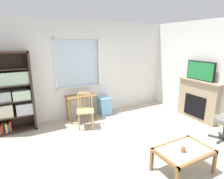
{
  "coord_description": "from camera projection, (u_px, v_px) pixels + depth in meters",
  "views": [
    {
      "loc": [
        -1.94,
        -2.86,
        2.19
      ],
      "look_at": [
        0.11,
        0.95,
        1.04
      ],
      "focal_mm": 29.75,
      "sensor_mm": 36.0,
      "label": 1
    }
  ],
  "objects": [
    {
      "name": "ground",
      "position": [
        129.0,
        149.0,
        3.89
      ],
      "size": [
        6.25,
        5.51,
        0.02
      ],
      "primitive_type": "cube",
      "color": "#B2A893"
    },
    {
      "name": "wall_back_with_window",
      "position": [
        89.0,
        70.0,
        5.47
      ],
      "size": [
        5.25,
        0.15,
        2.72
      ],
      "color": "silver",
      "rests_on": "ground"
    },
    {
      "name": "wall_right",
      "position": [
        218.0,
        74.0,
        4.77
      ],
      "size": [
        0.12,
        4.71,
        2.72
      ],
      "primitive_type": "cube",
      "color": "silver",
      "rests_on": "ground"
    },
    {
      "name": "bookshelf",
      "position": [
        13.0,
        95.0,
        4.43
      ],
      "size": [
        0.9,
        0.38,
        1.96
      ],
      "color": "#38281E",
      "rests_on": "ground"
    },
    {
      "name": "desk_under_window",
      "position": [
        81.0,
        100.0,
        5.19
      ],
      "size": [
        0.82,
        0.46,
        0.71
      ],
      "color": "brown",
      "rests_on": "ground"
    },
    {
      "name": "wooden_chair",
      "position": [
        85.0,
        110.0,
        4.75
      ],
      "size": [
        0.53,
        0.52,
        0.9
      ],
      "color": "tan",
      "rests_on": "ground"
    },
    {
      "name": "plastic_drawer_unit",
      "position": [
        104.0,
        105.0,
        5.65
      ],
      "size": [
        0.35,
        0.4,
        0.53
      ],
      "primitive_type": "cube",
      "color": "#72ADDB",
      "rests_on": "ground"
    },
    {
      "name": "fireplace",
      "position": [
        197.0,
        100.0,
        5.22
      ],
      "size": [
        0.26,
        1.29,
        1.14
      ],
      "color": "tan",
      "rests_on": "ground"
    },
    {
      "name": "tv",
      "position": [
        201.0,
        71.0,
        5.0
      ],
      "size": [
        0.06,
        0.82,
        0.51
      ],
      "color": "black",
      "rests_on": "fireplace"
    },
    {
      "name": "coffee_table",
      "position": [
        184.0,
        153.0,
        3.11
      ],
      "size": [
        0.93,
        0.61,
        0.42
      ],
      "color": "#8C9E99",
      "rests_on": "ground"
    },
    {
      "name": "sippy_cup",
      "position": [
        183.0,
        149.0,
        3.03
      ],
      "size": [
        0.07,
        0.07,
        0.09
      ],
      "primitive_type": "cylinder",
      "color": "orange",
      "rests_on": "coffee_table"
    }
  ]
}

